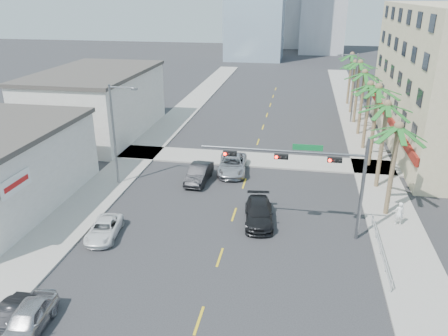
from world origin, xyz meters
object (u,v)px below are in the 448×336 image
Objects in this scene: car_lane_center at (232,165)px; car_lane_left at (199,173)px; pedestrian at (399,213)px; car_parked_mid at (9,319)px; car_parked_near at (27,320)px; car_lane_right at (259,213)px; traffic_signal_mast at (315,169)px; car_parked_far at (104,229)px.

car_lane_left is at bearing -139.39° from car_lane_center.
car_lane_center is 15.93m from pedestrian.
car_parked_near is at bearing -2.09° from car_parked_mid.
car_lane_right is 2.81× the size of pedestrian.
traffic_signal_mast is at bearing 35.23° from car_parked_near.
car_lane_center is at bearing 103.44° from car_lane_right.
car_parked_near is at bearing -134.64° from car_lane_right.
car_lane_right is at bearing 1.52° from pedestrian.
car_parked_near is 9.46m from car_parked_far.
car_parked_mid is at bearing -137.36° from car_lane_right.
car_lane_center is (7.90, 22.80, 0.16)m from car_parked_mid.
car_lane_left reaches higher than car_parked_near.
pedestrian is at bearing 29.77° from car_parked_near.
car_parked_mid is at bearing -141.06° from traffic_signal_mast.
traffic_signal_mast reaches higher than car_lane_center.
car_parked_near is at bearing -111.58° from car_lane_center.
car_parked_mid is 9.51m from car_parked_far.
traffic_signal_mast is at bearing -60.22° from car_lane_center.
pedestrian is at bearing 31.47° from car_parked_mid.
car_lane_left is at bearing 141.65° from traffic_signal_mast.
traffic_signal_mast is at bearing 3.53° from car_parked_far.
car_parked_far is at bearing -110.11° from car_lane_left.
car_lane_left is at bearing 72.65° from car_parked_mid.
car_parked_near is 23.80m from car_lane_center.
car_parked_mid reaches higher than car_parked_far.
car_parked_near is 1.07m from car_parked_mid.
traffic_signal_mast is 15.26m from car_parked_far.
traffic_signal_mast is 2.57× the size of car_parked_near.
car_lane_center is at bearing 54.67° from car_parked_far.
car_parked_mid is at bearing 29.21° from pedestrian.
car_parked_near is 1.14× the size of car_parked_mid.
car_lane_right is (3.50, -9.31, -0.04)m from car_lane_center.
traffic_signal_mast is 6.12× the size of pedestrian.
car_parked_mid is 0.90× the size of car_parked_far.
car_lane_left is (4.20, 20.11, 0.05)m from car_parked_near.
traffic_signal_mast is 5.88m from car_lane_right.
pedestrian is (16.33, -5.47, 0.28)m from car_lane_left.
car_parked_far is at bearing 85.42° from car_parked_near.
traffic_signal_mast reaches higher than car_lane_right.
pedestrian is at bearing 20.42° from traffic_signal_mast.
car_lane_left is 2.62× the size of pedestrian.
pedestrian is at bearing -16.23° from car_lane_left.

